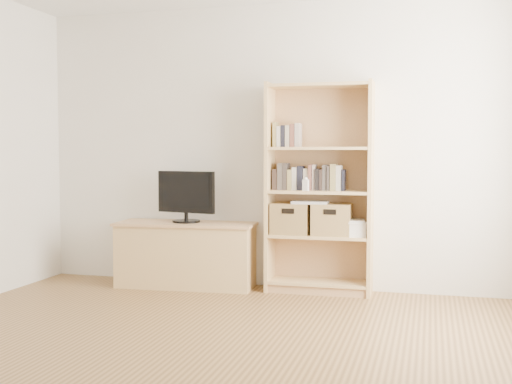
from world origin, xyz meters
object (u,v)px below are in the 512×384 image
at_px(television, 186,197).
at_px(basket_left, 291,218).
at_px(baby_monitor, 306,185).
at_px(tv_stand, 186,256).
at_px(bookshelf, 319,188).
at_px(basket_right, 332,219).
at_px(laptop, 310,202).

relative_size(television, basket_left, 1.77).
height_order(baby_monitor, basket_left, baby_monitor).
height_order(tv_stand, baby_monitor, baby_monitor).
height_order(bookshelf, baby_monitor, bookshelf).
relative_size(basket_right, laptop, 1.07).
relative_size(bookshelf, television, 3.13).
bearing_deg(bookshelf, tv_stand, -177.47).
bearing_deg(tv_stand, laptop, -1.69).
bearing_deg(baby_monitor, tv_stand, -169.98).
bearing_deg(baby_monitor, basket_right, 36.85).
distance_m(tv_stand, television, 0.55).
bearing_deg(laptop, tv_stand, 179.51).
height_order(tv_stand, television, television).
xyz_separation_m(bookshelf, basket_left, (-0.25, -0.01, -0.28)).
xyz_separation_m(tv_stand, bookshelf, (1.23, 0.07, 0.64)).
bearing_deg(basket_right, tv_stand, -178.50).
bearing_deg(baby_monitor, laptop, 84.37).
bearing_deg(tv_stand, television, 0.00).
xyz_separation_m(basket_left, laptop, (0.17, -0.01, 0.15)).
xyz_separation_m(tv_stand, laptop, (1.16, 0.05, 0.52)).
distance_m(tv_stand, laptop, 1.27).
bearing_deg(laptop, television, 179.51).
bearing_deg(laptop, bookshelf, 12.36).
relative_size(basket_left, basket_right, 1.00).
bearing_deg(basket_right, bookshelf, 176.81).
height_order(tv_stand, laptop, laptop).
bearing_deg(laptop, baby_monitor, -110.35).
xyz_separation_m(baby_monitor, basket_right, (0.22, 0.10, -0.30)).
height_order(bookshelf, basket_right, bookshelf).
distance_m(tv_stand, basket_right, 1.40).
height_order(tv_stand, basket_left, basket_left).
xyz_separation_m(tv_stand, television, (0.00, 0.00, 0.55)).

